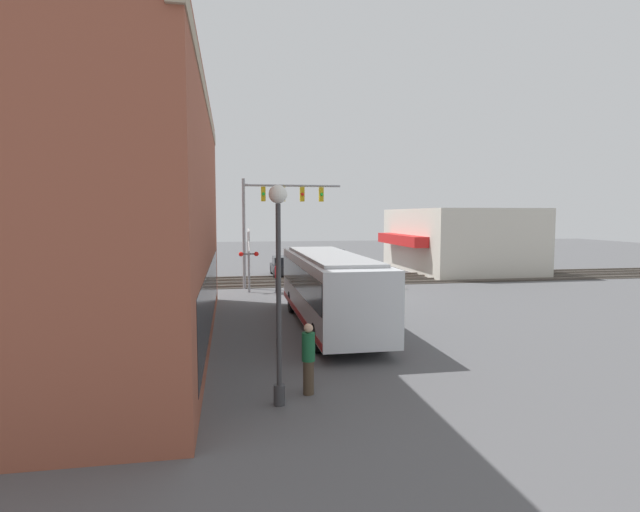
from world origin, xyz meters
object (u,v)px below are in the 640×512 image
(parked_car_black, at_px, (284,267))
(pedestrian_at_crossing, at_px, (278,277))
(city_bus, at_px, (329,287))
(streetlamp, at_px, (279,276))
(crossing_signal, at_px, (249,254))
(parked_car_grey, at_px, (333,257))
(pedestrian_by_lamp, at_px, (308,358))

(parked_car_black, xyz_separation_m, pedestrian_at_crossing, (-8.13, 1.23, 0.25))
(city_bus, xyz_separation_m, streetlamp, (-8.12, 2.84, 1.49))
(crossing_signal, height_order, streetlamp, streetlamp)
(city_bus, xyz_separation_m, parked_car_grey, (25.21, -5.40, -1.00))
(crossing_signal, relative_size, parked_car_grey, 0.89)
(parked_car_grey, bearing_deg, streetlamp, 166.11)
(crossing_signal, height_order, parked_car_black, crossing_signal)
(streetlamp, relative_size, parked_car_black, 1.26)
(city_bus, xyz_separation_m, crossing_signal, (9.83, 2.90, 0.62))
(parked_car_grey, xyz_separation_m, pedestrian_by_lamp, (-32.73, 7.43, 0.27))
(parked_car_grey, relative_size, pedestrian_by_lamp, 2.32)
(streetlamp, bearing_deg, parked_car_grey, -13.89)
(streetlamp, height_order, pedestrian_at_crossing, streetlamp)
(parked_car_black, relative_size, pedestrian_by_lamp, 2.28)
(parked_car_black, bearing_deg, parked_car_grey, -35.37)
(city_bus, bearing_deg, pedestrian_at_crossing, 7.38)
(city_bus, relative_size, pedestrian_by_lamp, 5.95)
(city_bus, bearing_deg, crossing_signal, 16.46)
(pedestrian_at_crossing, bearing_deg, crossing_signal, 77.95)
(crossing_signal, distance_m, pedestrian_by_lamp, 17.43)
(streetlamp, height_order, pedestrian_by_lamp, streetlamp)
(parked_car_black, relative_size, pedestrian_at_crossing, 2.31)
(parked_car_black, xyz_separation_m, parked_car_grey, (7.61, -5.40, -0.01))
(parked_car_grey, bearing_deg, parked_car_black, 144.63)
(pedestrian_at_crossing, bearing_deg, streetlamp, 174.74)
(parked_car_black, relative_size, parked_car_grey, 0.98)
(streetlamp, bearing_deg, pedestrian_by_lamp, -53.69)
(crossing_signal, xyz_separation_m, pedestrian_at_crossing, (-0.36, -1.68, -1.36))
(crossing_signal, xyz_separation_m, parked_car_black, (7.77, -2.90, -1.61))
(parked_car_black, distance_m, pedestrian_by_lamp, 25.21)
(streetlamp, xyz_separation_m, pedestrian_by_lamp, (0.60, -0.81, -2.21))
(parked_car_black, bearing_deg, streetlamp, 173.69)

